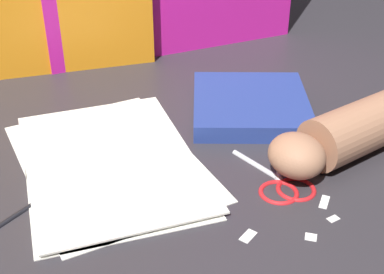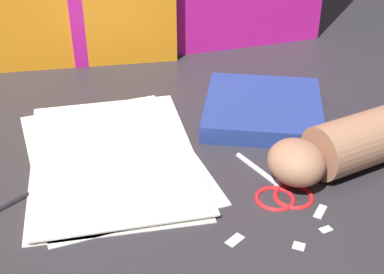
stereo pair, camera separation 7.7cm
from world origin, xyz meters
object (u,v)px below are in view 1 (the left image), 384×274
Objects in this scene: book_closed at (250,105)px; scissors at (282,182)px; paper_stack at (109,161)px; hand_forearm at (356,129)px.

book_closed is 0.22m from scissors.
paper_stack is 1.38× the size of book_closed.
hand_forearm reaches higher than paper_stack.
scissors is at bearing -168.13° from hand_forearm.
paper_stack is at bearing 145.20° from scissors.
hand_forearm is (0.37, -0.12, 0.04)m from paper_stack.
hand_forearm is (0.09, -0.18, 0.03)m from book_closed.
paper_stack is at bearing -167.49° from book_closed.
paper_stack is 0.26m from scissors.
hand_forearm is at bearing -64.27° from book_closed.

